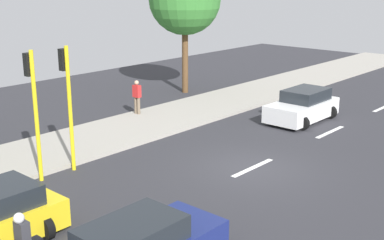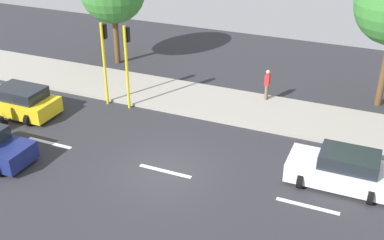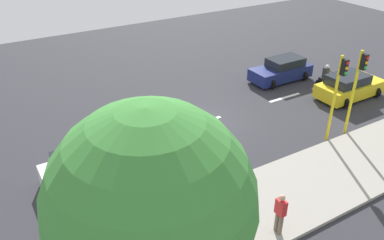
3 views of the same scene
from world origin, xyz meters
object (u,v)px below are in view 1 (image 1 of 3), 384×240
traffic_light_corner (33,97)px  traffic_light_midblock (67,90)px  car_white (303,106)px  pedestrian_near_signal (137,96)px

traffic_light_corner → traffic_light_midblock: size_ratio=1.00×
car_white → traffic_light_corner: bearing=77.1°
traffic_light_corner → car_white: bearing=-102.9°
car_white → pedestrian_near_signal: (6.50, 4.82, 0.35)m
car_white → traffic_light_corner: traffic_light_corner is taller
traffic_light_corner → traffic_light_midblock: same height
traffic_light_corner → pedestrian_near_signal: bearing=-65.4°
car_white → traffic_light_midblock: (2.90, 11.34, 2.22)m
pedestrian_near_signal → traffic_light_corner: (-3.60, 7.87, 1.87)m
car_white → traffic_light_midblock: bearing=75.6°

